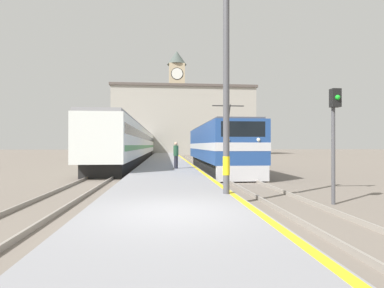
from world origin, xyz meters
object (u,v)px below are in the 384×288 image
(clock_tower, at_px, (177,99))
(locomotive_train, at_px, (218,147))
(passenger_train, at_px, (138,144))
(catenary_mast, at_px, (230,73))
(signal_post, at_px, (334,127))
(person_on_platform, at_px, (176,155))

(clock_tower, bearing_deg, locomotive_train, -88.99)
(passenger_train, xyz_separation_m, catenary_mast, (5.78, -32.56, 2.12))
(passenger_train, bearing_deg, locomotive_train, -68.68)
(locomotive_train, height_order, signal_post, locomotive_train)
(passenger_train, bearing_deg, signal_post, -74.22)
(catenary_mast, height_order, clock_tower, clock_tower)
(catenary_mast, distance_m, person_on_platform, 11.01)
(passenger_train, height_order, person_on_platform, passenger_train)
(clock_tower, relative_size, signal_post, 6.78)
(person_on_platform, relative_size, clock_tower, 0.07)
(locomotive_train, distance_m, passenger_train, 21.19)
(clock_tower, distance_m, signal_post, 67.17)
(catenary_mast, bearing_deg, passenger_train, 100.06)
(person_on_platform, bearing_deg, signal_post, -65.79)
(catenary_mast, bearing_deg, person_on_platform, 97.23)
(passenger_train, distance_m, clock_tower, 36.07)
(signal_post, bearing_deg, clock_tower, 92.14)
(signal_post, bearing_deg, person_on_platform, 114.21)
(passenger_train, distance_m, person_on_platform, 22.49)
(signal_post, bearing_deg, catenary_mast, 177.65)
(locomotive_train, distance_m, catenary_mast, 13.20)
(passenger_train, relative_size, signal_post, 13.42)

